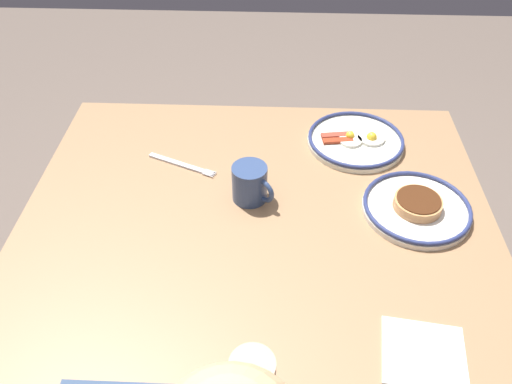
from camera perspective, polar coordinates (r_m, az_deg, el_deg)
The scene contains 7 objects.
ground_plane at distance 1.83m, azimuth 0.09°, elevation -19.56°, with size 6.00×6.00×0.00m, color #695B50.
dining_table at distance 1.33m, azimuth 0.12°, elevation -6.81°, with size 1.11×0.93×0.75m.
plate_near_main at distance 1.27m, azimuth 17.31°, elevation -1.60°, with size 0.25×0.25×0.04m.
plate_center_pancakes at distance 1.45m, azimuth 10.95°, elevation 5.63°, with size 0.26×0.26×0.04m.
coffee_mug at distance 1.23m, azimuth -0.62°, elevation 0.99°, with size 0.10×0.09×0.09m.
paper_napkin at distance 1.03m, azimuth 18.01°, elevation -16.67°, with size 0.15×0.14×0.00m, color white.
fork_near at distance 1.37m, azimuth -8.14°, elevation 2.99°, with size 0.19×0.09×0.01m.
Camera 1 is at (-0.03, 0.88, 1.60)m, focal length 36.26 mm.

